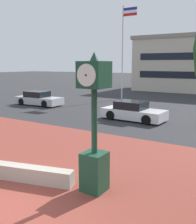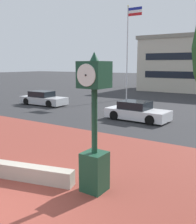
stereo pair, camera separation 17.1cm
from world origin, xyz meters
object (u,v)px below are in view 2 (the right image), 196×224
object	(u,v)px
car_street_far	(137,112)
car_street_near	(43,99)
flagpole_primary	(128,47)
street_clock	(94,129)

from	to	relation	value
car_street_far	car_street_near	bearing A→B (deg)	-94.90
car_street_far	flagpole_primary	xyz separation A→B (m)	(-5.30, 9.16, 4.99)
street_clock	car_street_near	bearing A→B (deg)	140.29
street_clock	car_street_near	size ratio (longest dim) A/B	0.89
street_clock	flagpole_primary	world-z (taller)	flagpole_primary
flagpole_primary	car_street_far	bearing A→B (deg)	-59.95
street_clock	flagpole_primary	bearing A→B (deg)	114.59
car_street_near	flagpole_primary	world-z (taller)	flagpole_primary
street_clock	car_street_near	xyz separation A→B (m)	(-13.36, 11.34, -1.33)
street_clock	flagpole_primary	xyz separation A→B (m)	(-8.47, 19.04, 3.65)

